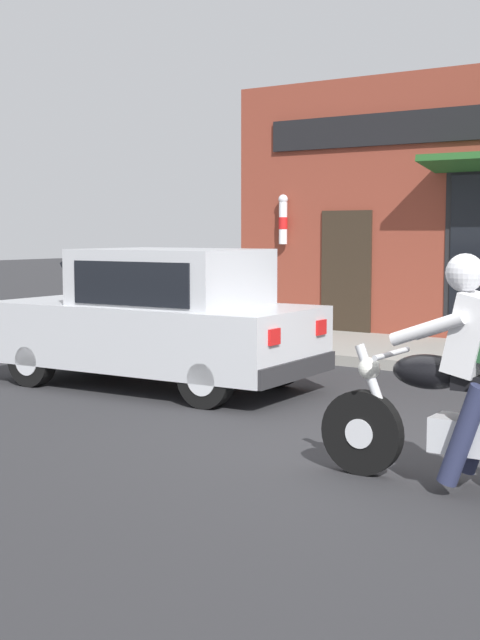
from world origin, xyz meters
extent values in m
plane|color=#2B2B2D|center=(0.00, 0.00, 0.00)|extent=(80.00, 80.00, 0.00)
cube|color=gray|center=(4.97, 3.00, 0.07)|extent=(2.60, 22.00, 0.14)
cube|color=#2D2319|center=(6.25, 3.79, 1.05)|extent=(0.04, 0.90, 2.10)
cylinder|color=white|center=(6.17, 4.95, 1.90)|extent=(0.14, 0.14, 0.70)
cylinder|color=red|center=(6.17, 4.95, 1.90)|extent=(0.15, 0.15, 0.20)
sphere|color=silver|center=(6.17, 4.95, 2.30)|extent=(0.16, 0.16, 0.16)
cylinder|color=black|center=(-0.86, -0.18, 0.31)|extent=(0.12, 0.62, 0.62)
cylinder|color=silver|center=(-0.86, -0.18, 0.31)|extent=(0.13, 0.22, 0.22)
cube|color=silver|center=(-0.84, -0.93, 0.39)|extent=(0.29, 0.41, 0.24)
ellipsoid|color=black|center=(-0.84, -0.68, 0.80)|extent=(0.31, 0.53, 0.24)
cylinder|color=silver|center=(-0.85, -0.28, 0.62)|extent=(0.08, 0.33, 0.68)
cylinder|color=silver|center=(-0.85, -0.40, 0.91)|extent=(0.56, 0.05, 0.04)
sphere|color=silver|center=(-0.86, -0.23, 0.79)|extent=(0.16, 0.16, 0.16)
cylinder|color=#282D4C|center=(-1.02, -1.00, 0.43)|extent=(0.15, 0.35, 0.71)
cube|color=silver|center=(-0.84, -0.98, 1.08)|extent=(0.35, 0.34, 0.57)
cylinder|color=silver|center=(-1.04, -0.74, 1.12)|extent=(0.10, 0.52, 0.26)
cylinder|color=silver|center=(-0.64, -0.73, 1.12)|extent=(0.10, 0.52, 0.26)
sphere|color=silver|center=(-0.84, -0.92, 1.49)|extent=(0.26, 0.26, 0.26)
cylinder|color=black|center=(0.30, 4.63, 0.30)|extent=(0.21, 0.61, 0.60)
cylinder|color=silver|center=(0.30, 4.63, 0.30)|extent=(0.22, 0.34, 0.33)
cylinder|color=black|center=(1.74, 4.70, 0.30)|extent=(0.21, 0.61, 0.60)
cylinder|color=silver|center=(1.74, 4.70, 0.30)|extent=(0.22, 0.34, 0.33)
cylinder|color=black|center=(0.43, 2.23, 0.30)|extent=(0.21, 0.61, 0.60)
cylinder|color=silver|center=(0.43, 2.23, 0.30)|extent=(0.22, 0.34, 0.33)
cylinder|color=black|center=(1.87, 2.31, 0.30)|extent=(0.21, 0.61, 0.60)
cylinder|color=silver|center=(1.87, 2.31, 0.30)|extent=(0.22, 0.34, 0.33)
cube|color=#B7BABF|center=(1.09, 3.47, 0.60)|extent=(1.84, 3.79, 0.70)
cube|color=#B7BABF|center=(1.10, 3.22, 1.24)|extent=(1.54, 1.98, 0.66)
cube|color=black|center=(1.05, 4.09, 1.19)|extent=(1.34, 0.42, 0.51)
cube|color=black|center=(0.38, 3.18, 1.22)|extent=(0.11, 1.52, 0.46)
cube|color=black|center=(1.82, 3.26, 1.22)|extent=(0.11, 1.52, 0.46)
cube|color=silver|center=(0.48, 5.30, 0.72)|extent=(0.24, 0.05, 0.14)
cube|color=red|center=(0.68, 1.58, 0.74)|extent=(0.20, 0.05, 0.16)
cube|color=silver|center=(1.49, 5.35, 0.72)|extent=(0.24, 0.05, 0.14)
cube|color=red|center=(1.70, 1.64, 0.74)|extent=(0.20, 0.05, 0.16)
cube|color=#28282B|center=(0.99, 5.29, 0.35)|extent=(1.61, 0.21, 0.20)
cube|color=#28282B|center=(1.19, 1.64, 0.35)|extent=(1.61, 0.21, 0.20)
cylinder|color=#514C47|center=(4.22, 5.18, 0.59)|extent=(0.52, 0.52, 0.90)
cylinder|color=black|center=(4.22, 5.18, 1.08)|extent=(0.56, 0.56, 0.08)
camera|label=1|loc=(-6.57, -3.10, 1.77)|focal=50.00mm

